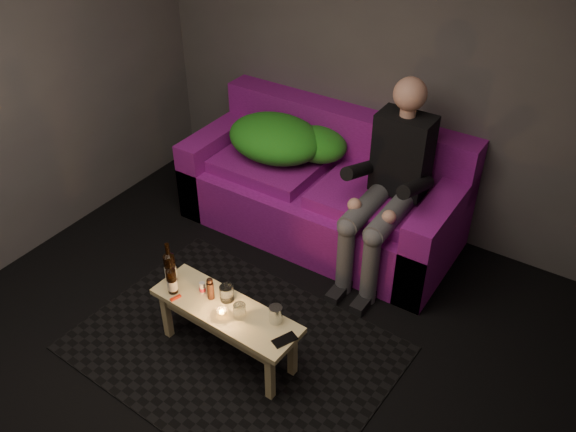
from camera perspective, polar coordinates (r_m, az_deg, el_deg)
name	(u,v)px	position (r m, az deg, el deg)	size (l,w,h in m)	color
floor	(205,387)	(3.90, -7.74, -15.59)	(4.50, 4.50, 0.00)	black
room	(239,115)	(3.13, -4.64, 9.42)	(4.50, 4.50, 4.50)	silver
rug	(234,348)	(4.08, -5.09, -12.20)	(1.98, 1.44, 0.01)	black
sofa	(324,192)	(4.88, 3.43, 2.28)	(2.17, 0.98, 0.93)	#7A107A
green_blanket	(283,139)	(4.86, -0.43, 7.20)	(0.95, 0.65, 0.33)	#34981B
person	(390,181)	(4.30, 9.51, 3.28)	(0.39, 0.90, 1.45)	black
coffee_table	(226,317)	(3.82, -5.81, -9.36)	(1.01, 0.37, 0.41)	#E2C484
beer_bottle_a	(170,267)	(3.93, -10.99, -4.72)	(0.08, 0.08, 0.30)	black
beer_bottle_b	(172,280)	(3.86, -10.83, -5.92)	(0.07, 0.07, 0.26)	black
salt_shaker	(202,288)	(3.86, -8.02, -6.66)	(0.04, 0.04, 0.08)	silver
pepper_mill	(210,291)	(3.80, -7.26, -6.93)	(0.04, 0.04, 0.12)	black
tumbler_back	(227,293)	(3.79, -5.75, -7.20)	(0.09, 0.09, 0.10)	white
tealight	(222,313)	(3.71, -6.22, -9.00)	(0.07, 0.07, 0.05)	white
tumbler_front	(240,311)	(3.68, -4.54, -8.85)	(0.08, 0.08, 0.09)	white
steel_cup	(276,314)	(3.63, -1.16, -9.18)	(0.08, 0.08, 0.11)	silver
smartphone	(285,340)	(3.56, -0.31, -11.51)	(0.07, 0.14, 0.01)	black
red_lighter	(175,298)	(3.87, -10.48, -7.54)	(0.02, 0.07, 0.01)	red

